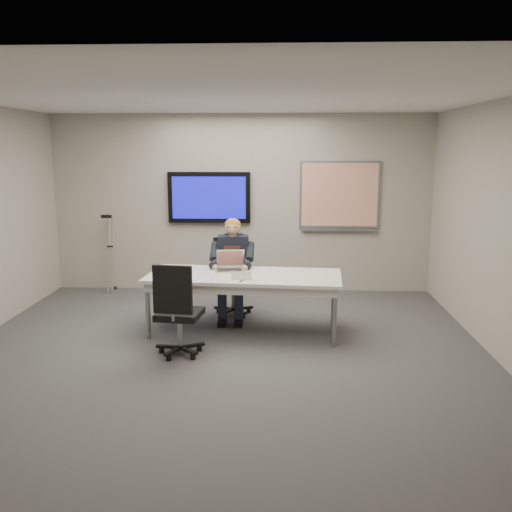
{
  "coord_description": "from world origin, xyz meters",
  "views": [
    {
      "loc": [
        0.65,
        -6.01,
        2.29
      ],
      "look_at": [
        0.33,
        0.91,
        0.96
      ],
      "focal_mm": 40.0,
      "sensor_mm": 36.0,
      "label": 1
    }
  ],
  "objects_px": {
    "seated_person": "(232,279)",
    "laptop": "(230,265)",
    "office_chair_near": "(179,327)",
    "office_chair_far": "(232,290)",
    "conference_table": "(244,281)"
  },
  "relations": [
    {
      "from": "seated_person",
      "to": "laptop",
      "type": "relative_size",
      "value": 3.46
    },
    {
      "from": "office_chair_far",
      "to": "laptop",
      "type": "relative_size",
      "value": 2.71
    },
    {
      "from": "office_chair_far",
      "to": "office_chair_near",
      "type": "xyz_separation_m",
      "value": [
        -0.45,
        -1.66,
        0.0
      ]
    },
    {
      "from": "seated_person",
      "to": "laptop",
      "type": "height_order",
      "value": "seated_person"
    },
    {
      "from": "seated_person",
      "to": "office_chair_near",
      "type": "bearing_deg",
      "value": -115.2
    },
    {
      "from": "office_chair_near",
      "to": "laptop",
      "type": "distance_m",
      "value": 1.31
    },
    {
      "from": "office_chair_far",
      "to": "laptop",
      "type": "xyz_separation_m",
      "value": [
        0.02,
        -0.53,
        0.47
      ]
    },
    {
      "from": "conference_table",
      "to": "laptop",
      "type": "height_order",
      "value": "laptop"
    },
    {
      "from": "office_chair_far",
      "to": "laptop",
      "type": "distance_m",
      "value": 0.71
    },
    {
      "from": "office_chair_far",
      "to": "seated_person",
      "type": "bearing_deg",
      "value": -108.47
    },
    {
      "from": "laptop",
      "to": "office_chair_far",
      "type": "bearing_deg",
      "value": 83.11
    },
    {
      "from": "office_chair_near",
      "to": "seated_person",
      "type": "bearing_deg",
      "value": -101.13
    },
    {
      "from": "office_chair_far",
      "to": "conference_table",
      "type": "bearing_deg",
      "value": -97.01
    },
    {
      "from": "conference_table",
      "to": "office_chair_near",
      "type": "bearing_deg",
      "value": -122.74
    },
    {
      "from": "office_chair_far",
      "to": "office_chair_near",
      "type": "relative_size",
      "value": 1.0
    }
  ]
}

